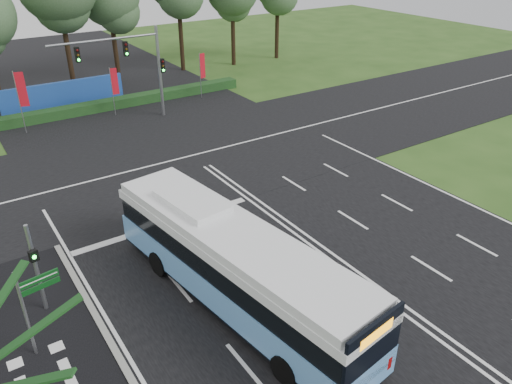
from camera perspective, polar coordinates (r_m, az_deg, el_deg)
ground at (r=24.46m, az=5.35°, el=-5.50°), size 120.00×120.00×0.00m
road_main at (r=24.45m, az=5.35°, el=-5.46°), size 20.00×120.00×0.04m
road_cross at (r=33.41m, az=-7.58°, el=4.06°), size 120.00×14.00×0.05m
kerb_strip at (r=18.66m, az=-14.65°, el=-19.10°), size 0.25×18.00×0.12m
city_bus at (r=19.50m, az=-2.41°, el=-8.41°), size 4.42×13.31×3.75m
pedestrian_signal at (r=20.78m, az=-23.86°, el=-7.73°), size 0.35×0.44×3.93m
street_sign at (r=18.87m, az=-24.21°, el=-11.15°), size 1.40×0.29×3.62m
banner_flag_left at (r=39.77m, az=-25.26°, el=10.16°), size 0.65×0.27×4.63m
banner_flag_mid at (r=41.60m, az=-15.90°, el=11.79°), size 0.57×0.07×3.88m
banner_flag_right at (r=44.78m, az=-6.19°, el=13.87°), size 0.58×0.16×3.98m
traffic_light_gantry at (r=39.50m, az=-13.53°, el=14.42°), size 8.41×0.28×7.00m
hedge at (r=44.19m, az=-15.10°, el=9.88°), size 22.00×1.20×0.80m
blue_hoarding at (r=45.31m, az=-21.12°, el=10.34°), size 10.00×0.30×2.20m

